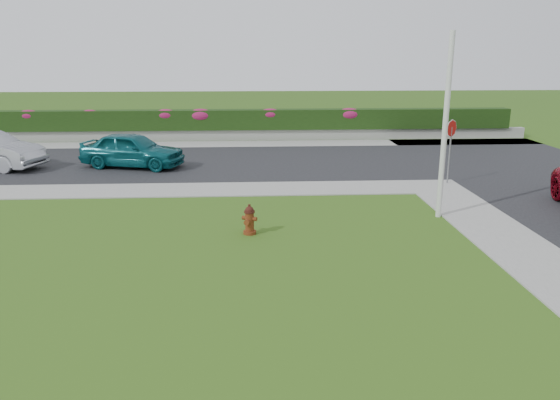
{
  "coord_description": "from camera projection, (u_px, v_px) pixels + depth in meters",
  "views": [
    {
      "loc": [
        0.22,
        -10.25,
        4.85
      ],
      "look_at": [
        1.0,
        4.2,
        0.9
      ],
      "focal_mm": 35.0,
      "sensor_mm": 36.0,
      "label": 1
    }
  ],
  "objects": [
    {
      "name": "flower_clump_c",
      "position": [
        166.0,
        115.0,
        30.28
      ],
      "size": [
        1.26,
        0.81,
        0.63
      ],
      "primitive_type": "ellipsoid",
      "color": "#BB2066",
      "rests_on": "hedge"
    },
    {
      "name": "flower_clump_b",
      "position": [
        90.0,
        115.0,
        30.05
      ],
      "size": [
        1.07,
        0.69,
        0.54
      ],
      "primitive_type": "ellipsoid",
      "color": "#BB2066",
      "rests_on": "hedge"
    },
    {
      "name": "sedan_teal",
      "position": [
        132.0,
        150.0,
        23.3
      ],
      "size": [
        4.7,
        2.88,
        1.5
      ],
      "primitive_type": "imported",
      "rotation": [
        0.0,
        0.0,
        1.3
      ],
      "color": "#0B5359",
      "rests_on": "street_far"
    },
    {
      "name": "sidewalk_beyond",
      "position": [
        228.0,
        144.0,
        29.39
      ],
      "size": [
        34.0,
        2.0,
        0.04
      ],
      "primitive_type": "cube",
      "color": "gray",
      "rests_on": "ground"
    },
    {
      "name": "utility_pole",
      "position": [
        445.0,
        127.0,
        15.87
      ],
      "size": [
        0.16,
        0.16,
        5.43
      ],
      "primitive_type": "cylinder",
      "color": "silver",
      "rests_on": "ground"
    },
    {
      "name": "sidewalk_far",
      "position": [
        77.0,
        191.0,
        19.5
      ],
      "size": [
        24.0,
        2.0,
        0.04
      ],
      "primitive_type": "cube",
      "color": "gray",
      "rests_on": "ground"
    },
    {
      "name": "flower_clump_a",
      "position": [
        29.0,
        115.0,
        29.88
      ],
      "size": [
        1.2,
        0.77,
        0.6
      ],
      "primitive_type": "ellipsoid",
      "color": "#BB2066",
      "rests_on": "hedge"
    },
    {
      "name": "fire_hydrant",
      "position": [
        249.0,
        220.0,
        14.91
      ],
      "size": [
        0.43,
        0.41,
        0.84
      ],
      "rotation": [
        0.0,
        0.0,
        -0.41
      ],
      "color": "#51190C",
      "rests_on": "ground"
    },
    {
      "name": "ground",
      "position": [
        242.0,
        297.0,
        11.14
      ],
      "size": [
        120.0,
        120.0,
        0.0
      ],
      "primitive_type": "plane",
      "color": "black",
      "rests_on": "ground"
    },
    {
      "name": "flower_clump_d",
      "position": [
        201.0,
        115.0,
        30.38
      ],
      "size": [
        1.42,
        0.91,
        0.71
      ],
      "primitive_type": "ellipsoid",
      "color": "#BB2066",
      "rests_on": "hedge"
    },
    {
      "name": "retaining_wall",
      "position": [
        229.0,
        135.0,
        30.76
      ],
      "size": [
        34.0,
        0.4,
        0.6
      ],
      "primitive_type": "cube",
      "color": "gray",
      "rests_on": "ground"
    },
    {
      "name": "stop_sign",
      "position": [
        451.0,
        137.0,
        20.2
      ],
      "size": [
        0.53,
        0.43,
        2.44
      ],
      "rotation": [
        0.0,
        0.0,
        0.29
      ],
      "color": "slate",
      "rests_on": "ground"
    },
    {
      "name": "street_far",
      "position": [
        134.0,
        163.0,
        24.36
      ],
      "size": [
        26.0,
        8.0,
        0.04
      ],
      "primitive_type": "cube",
      "color": "black",
      "rests_on": "ground"
    },
    {
      "name": "curb_corner",
      "position": [
        435.0,
        187.0,
        20.17
      ],
      "size": [
        2.0,
        2.0,
        0.04
      ],
      "primitive_type": "cube",
      "color": "gray",
      "rests_on": "ground"
    },
    {
      "name": "flower_clump_e",
      "position": [
        270.0,
        114.0,
        30.58
      ],
      "size": [
        1.24,
        0.79,
        0.62
      ],
      "primitive_type": "ellipsoid",
      "color": "#BB2066",
      "rests_on": "hedge"
    },
    {
      "name": "hedge",
      "position": [
        229.0,
        120.0,
        30.63
      ],
      "size": [
        32.0,
        0.9,
        1.1
      ],
      "primitive_type": "cube",
      "color": "black",
      "rests_on": "retaining_wall"
    },
    {
      "name": "flower_clump_f",
      "position": [
        349.0,
        114.0,
        30.82
      ],
      "size": [
        1.38,
        0.89,
        0.69
      ],
      "primitive_type": "ellipsoid",
      "color": "#BB2066",
      "rests_on": "hedge"
    }
  ]
}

